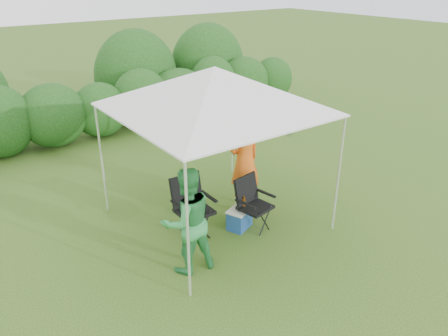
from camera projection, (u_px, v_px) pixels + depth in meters
ground at (232, 231)px, 7.77m from camera, size 70.00×70.00×0.00m
hedge at (100, 107)px, 11.85m from camera, size 14.00×1.53×1.80m
canopy at (215, 89)px, 7.12m from camera, size 3.10×3.10×2.83m
chair_right at (252, 200)px, 7.69m from camera, size 0.66×0.62×0.95m
chair_left at (191, 202)px, 7.49m from camera, size 0.66×0.60×1.05m
man at (245, 161)px, 8.10m from camera, size 0.79×0.57×2.00m
woman at (187, 221)px, 6.45m from camera, size 0.89×0.73×1.70m
cooler at (239, 218)px, 7.79m from camera, size 0.54×0.47×0.38m
bottle at (244, 203)px, 7.66m from camera, size 0.07×0.07×0.26m
lawn_toy at (279, 130)px, 12.27m from camera, size 0.56×0.47×0.28m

